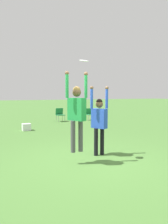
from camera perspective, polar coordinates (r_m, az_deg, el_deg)
The scene contains 7 objects.
ground_plane at distance 6.06m, azimuth 1.78°, elevation -12.73°, with size 120.00×120.00×0.00m, color #477533.
person_jumping at distance 5.62m, azimuth -1.92°, elevation 0.57°, with size 0.63×0.52×2.08m.
person_defending at distance 6.45m, azimuth 4.00°, elevation -1.85°, with size 0.61×0.50×2.05m.
frisbee at distance 6.03m, azimuth -0.02°, elevation 13.26°, with size 0.24×0.24×0.09m.
camping_chair_0 at distance 14.55m, azimuth -6.30°, elevation -0.41°, with size 0.51×0.54×0.88m.
camping_chair_1 at distance 15.20m, azimuth 1.43°, elevation -0.33°, with size 0.57×0.60×0.81m.
cooler_box at distance 11.28m, azimuth -14.82°, elevation -3.82°, with size 0.41×0.40×0.34m.
Camera 1 is at (-2.68, -5.13, 1.82)m, focal length 35.00 mm.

